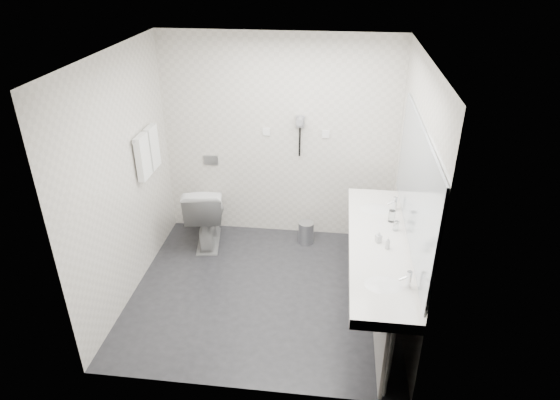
# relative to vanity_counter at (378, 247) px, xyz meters

# --- Properties ---
(floor) EXTENTS (2.80, 2.80, 0.00)m
(floor) POSITION_rel_vanity_counter_xyz_m (-1.12, 0.20, -0.80)
(floor) COLOR #232327
(floor) RESTS_ON ground
(ceiling) EXTENTS (2.80, 2.80, 0.00)m
(ceiling) POSITION_rel_vanity_counter_xyz_m (-1.12, 0.20, 1.70)
(ceiling) COLOR white
(ceiling) RESTS_ON wall_back
(wall_back) EXTENTS (2.80, 0.00, 2.80)m
(wall_back) POSITION_rel_vanity_counter_xyz_m (-1.12, 1.50, 0.45)
(wall_back) COLOR silver
(wall_back) RESTS_ON floor
(wall_front) EXTENTS (2.80, 0.00, 2.80)m
(wall_front) POSITION_rel_vanity_counter_xyz_m (-1.12, -1.10, 0.45)
(wall_front) COLOR silver
(wall_front) RESTS_ON floor
(wall_left) EXTENTS (0.00, 2.60, 2.60)m
(wall_left) POSITION_rel_vanity_counter_xyz_m (-2.52, 0.20, 0.45)
(wall_left) COLOR silver
(wall_left) RESTS_ON floor
(wall_right) EXTENTS (0.00, 2.60, 2.60)m
(wall_right) POSITION_rel_vanity_counter_xyz_m (0.27, 0.20, 0.45)
(wall_right) COLOR silver
(wall_right) RESTS_ON floor
(vanity_counter) EXTENTS (0.55, 2.20, 0.10)m
(vanity_counter) POSITION_rel_vanity_counter_xyz_m (0.00, 0.00, 0.00)
(vanity_counter) COLOR white
(vanity_counter) RESTS_ON floor
(vanity_panel) EXTENTS (0.03, 2.15, 0.75)m
(vanity_panel) POSITION_rel_vanity_counter_xyz_m (0.02, 0.00, -0.42)
(vanity_panel) COLOR gray
(vanity_panel) RESTS_ON floor
(vanity_post_near) EXTENTS (0.06, 0.06, 0.75)m
(vanity_post_near) POSITION_rel_vanity_counter_xyz_m (0.05, -1.04, -0.42)
(vanity_post_near) COLOR silver
(vanity_post_near) RESTS_ON floor
(vanity_post_far) EXTENTS (0.06, 0.06, 0.75)m
(vanity_post_far) POSITION_rel_vanity_counter_xyz_m (0.05, 1.04, -0.42)
(vanity_post_far) COLOR silver
(vanity_post_far) RESTS_ON floor
(mirror) EXTENTS (0.02, 2.20, 1.05)m
(mirror) POSITION_rel_vanity_counter_xyz_m (0.26, 0.00, 0.65)
(mirror) COLOR #B2BCC6
(mirror) RESTS_ON wall_right
(basin_near) EXTENTS (0.40, 0.31, 0.05)m
(basin_near) POSITION_rel_vanity_counter_xyz_m (0.00, -0.65, 0.04)
(basin_near) COLOR white
(basin_near) RESTS_ON vanity_counter
(basin_far) EXTENTS (0.40, 0.31, 0.05)m
(basin_far) POSITION_rel_vanity_counter_xyz_m (0.00, 0.65, 0.04)
(basin_far) COLOR white
(basin_far) RESTS_ON vanity_counter
(faucet_near) EXTENTS (0.04, 0.04, 0.15)m
(faucet_near) POSITION_rel_vanity_counter_xyz_m (0.19, -0.65, 0.12)
(faucet_near) COLOR silver
(faucet_near) RESTS_ON vanity_counter
(faucet_far) EXTENTS (0.04, 0.04, 0.15)m
(faucet_far) POSITION_rel_vanity_counter_xyz_m (0.19, 0.65, 0.12)
(faucet_far) COLOR silver
(faucet_far) RESTS_ON vanity_counter
(soap_bottle_a) EXTENTS (0.07, 0.07, 0.11)m
(soap_bottle_a) POSITION_rel_vanity_counter_xyz_m (-0.01, 0.00, 0.11)
(soap_bottle_a) COLOR beige
(soap_bottle_a) RESTS_ON vanity_counter
(soap_bottle_c) EXTENTS (0.05, 0.05, 0.12)m
(soap_bottle_c) POSITION_rel_vanity_counter_xyz_m (0.07, -0.10, 0.11)
(soap_bottle_c) COLOR beige
(soap_bottle_c) RESTS_ON vanity_counter
(glass_left) EXTENTS (0.06, 0.06, 0.10)m
(glass_left) POSITION_rel_vanity_counter_xyz_m (0.17, 0.24, 0.10)
(glass_left) COLOR silver
(glass_left) RESTS_ON vanity_counter
(glass_right) EXTENTS (0.07, 0.07, 0.12)m
(glass_right) POSITION_rel_vanity_counter_xyz_m (0.15, 0.41, 0.11)
(glass_right) COLOR silver
(glass_right) RESTS_ON vanity_counter
(toilet) EXTENTS (0.58, 0.87, 0.82)m
(toilet) POSITION_rel_vanity_counter_xyz_m (-1.98, 1.11, -0.39)
(toilet) COLOR white
(toilet) RESTS_ON floor
(flush_plate) EXTENTS (0.18, 0.02, 0.12)m
(flush_plate) POSITION_rel_vanity_counter_xyz_m (-1.98, 1.49, 0.15)
(flush_plate) COLOR #B2B5BA
(flush_plate) RESTS_ON wall_back
(pedal_bin) EXTENTS (0.23, 0.23, 0.27)m
(pedal_bin) POSITION_rel_vanity_counter_xyz_m (-0.76, 1.23, -0.67)
(pedal_bin) COLOR #B2B5BA
(pedal_bin) RESTS_ON floor
(bin_lid) EXTENTS (0.19, 0.19, 0.02)m
(bin_lid) POSITION_rel_vanity_counter_xyz_m (-0.76, 1.23, -0.52)
(bin_lid) COLOR #B2B5BA
(bin_lid) RESTS_ON pedal_bin
(towel_rail) EXTENTS (0.02, 0.62, 0.02)m
(towel_rail) POSITION_rel_vanity_counter_xyz_m (-2.47, 0.75, 0.75)
(towel_rail) COLOR silver
(towel_rail) RESTS_ON wall_left
(towel_near) EXTENTS (0.07, 0.24, 0.48)m
(towel_near) POSITION_rel_vanity_counter_xyz_m (-2.46, 0.61, 0.53)
(towel_near) COLOR white
(towel_near) RESTS_ON towel_rail
(towel_far) EXTENTS (0.07, 0.24, 0.48)m
(towel_far) POSITION_rel_vanity_counter_xyz_m (-2.46, 0.89, 0.53)
(towel_far) COLOR white
(towel_far) RESTS_ON towel_rail
(dryer_cradle) EXTENTS (0.10, 0.04, 0.14)m
(dryer_cradle) POSITION_rel_vanity_counter_xyz_m (-0.88, 1.47, 0.70)
(dryer_cradle) COLOR gray
(dryer_cradle) RESTS_ON wall_back
(dryer_barrel) EXTENTS (0.08, 0.14, 0.08)m
(dryer_barrel) POSITION_rel_vanity_counter_xyz_m (-0.88, 1.40, 0.73)
(dryer_barrel) COLOR gray
(dryer_barrel) RESTS_ON dryer_cradle
(dryer_cord) EXTENTS (0.02, 0.02, 0.35)m
(dryer_cord) POSITION_rel_vanity_counter_xyz_m (-0.88, 1.46, 0.45)
(dryer_cord) COLOR black
(dryer_cord) RESTS_ON dryer_cradle
(switch_plate_a) EXTENTS (0.09, 0.02, 0.09)m
(switch_plate_a) POSITION_rel_vanity_counter_xyz_m (-1.27, 1.49, 0.55)
(switch_plate_a) COLOR white
(switch_plate_a) RESTS_ON wall_back
(switch_plate_b) EXTENTS (0.09, 0.02, 0.09)m
(switch_plate_b) POSITION_rel_vanity_counter_xyz_m (-0.57, 1.49, 0.55)
(switch_plate_b) COLOR white
(switch_plate_b) RESTS_ON wall_back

